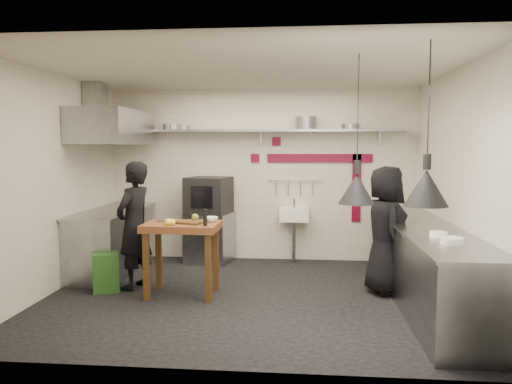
# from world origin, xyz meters

# --- Properties ---
(floor) EXTENTS (5.00, 5.00, 0.00)m
(floor) POSITION_xyz_m (0.00, 0.00, 0.00)
(floor) COLOR black
(floor) RESTS_ON ground
(ceiling) EXTENTS (5.00, 5.00, 0.00)m
(ceiling) POSITION_xyz_m (0.00, 0.00, 2.80)
(ceiling) COLOR beige
(ceiling) RESTS_ON floor
(wall_back) EXTENTS (5.00, 0.04, 2.80)m
(wall_back) POSITION_xyz_m (0.00, 2.10, 1.40)
(wall_back) COLOR white
(wall_back) RESTS_ON floor
(wall_front) EXTENTS (5.00, 0.04, 2.80)m
(wall_front) POSITION_xyz_m (0.00, -2.10, 1.40)
(wall_front) COLOR white
(wall_front) RESTS_ON floor
(wall_left) EXTENTS (0.04, 4.20, 2.80)m
(wall_left) POSITION_xyz_m (-2.50, 0.00, 1.40)
(wall_left) COLOR white
(wall_left) RESTS_ON floor
(wall_right) EXTENTS (0.04, 4.20, 2.80)m
(wall_right) POSITION_xyz_m (2.50, 0.00, 1.40)
(wall_right) COLOR white
(wall_right) RESTS_ON floor
(red_band_horiz) EXTENTS (1.70, 0.02, 0.14)m
(red_band_horiz) POSITION_xyz_m (0.95, 2.08, 1.68)
(red_band_horiz) COLOR maroon
(red_band_horiz) RESTS_ON wall_back
(red_band_vert) EXTENTS (0.14, 0.02, 1.10)m
(red_band_vert) POSITION_xyz_m (1.55, 2.08, 1.20)
(red_band_vert) COLOR maroon
(red_band_vert) RESTS_ON wall_back
(red_tile_a) EXTENTS (0.14, 0.02, 0.14)m
(red_tile_a) POSITION_xyz_m (0.25, 2.08, 1.95)
(red_tile_a) COLOR maroon
(red_tile_a) RESTS_ON wall_back
(red_tile_b) EXTENTS (0.14, 0.02, 0.14)m
(red_tile_b) POSITION_xyz_m (-0.10, 2.08, 1.68)
(red_tile_b) COLOR maroon
(red_tile_b) RESTS_ON wall_back
(back_shelf) EXTENTS (4.60, 0.34, 0.04)m
(back_shelf) POSITION_xyz_m (0.00, 1.92, 2.12)
(back_shelf) COLOR gray
(back_shelf) RESTS_ON wall_back
(shelf_bracket_left) EXTENTS (0.04, 0.06, 0.24)m
(shelf_bracket_left) POSITION_xyz_m (-1.90, 2.07, 2.02)
(shelf_bracket_left) COLOR gray
(shelf_bracket_left) RESTS_ON wall_back
(shelf_bracket_mid) EXTENTS (0.04, 0.06, 0.24)m
(shelf_bracket_mid) POSITION_xyz_m (0.00, 2.07, 2.02)
(shelf_bracket_mid) COLOR gray
(shelf_bracket_mid) RESTS_ON wall_back
(shelf_bracket_right) EXTENTS (0.04, 0.06, 0.24)m
(shelf_bracket_right) POSITION_xyz_m (1.90, 2.07, 2.02)
(shelf_bracket_right) COLOR gray
(shelf_bracket_right) RESTS_ON wall_back
(pan_far_left) EXTENTS (0.38, 0.38, 0.09)m
(pan_far_left) POSITION_xyz_m (-1.44, 1.92, 2.19)
(pan_far_left) COLOR gray
(pan_far_left) RESTS_ON back_shelf
(pan_mid_left) EXTENTS (0.30, 0.30, 0.07)m
(pan_mid_left) POSITION_xyz_m (-1.26, 1.92, 2.18)
(pan_mid_left) COLOR gray
(pan_mid_left) RESTS_ON back_shelf
(stock_pot) EXTENTS (0.35, 0.35, 0.20)m
(stock_pot) POSITION_xyz_m (0.72, 1.92, 2.24)
(stock_pot) COLOR gray
(stock_pot) RESTS_ON back_shelf
(pan_right) EXTENTS (0.35, 0.35, 0.08)m
(pan_right) POSITION_xyz_m (1.42, 1.92, 2.18)
(pan_right) COLOR gray
(pan_right) RESTS_ON back_shelf
(oven_stand) EXTENTS (0.79, 0.74, 0.80)m
(oven_stand) POSITION_xyz_m (-0.81, 1.80, 0.40)
(oven_stand) COLOR gray
(oven_stand) RESTS_ON floor
(combi_oven) EXTENTS (0.75, 0.72, 0.58)m
(combi_oven) POSITION_xyz_m (-0.82, 1.77, 1.09)
(combi_oven) COLOR black
(combi_oven) RESTS_ON oven_stand
(oven_door) EXTENTS (0.44, 0.11, 0.46)m
(oven_door) POSITION_xyz_m (-0.85, 1.52, 1.09)
(oven_door) COLOR maroon
(oven_door) RESTS_ON combi_oven
(oven_glass) EXTENTS (0.35, 0.09, 0.34)m
(oven_glass) POSITION_xyz_m (-0.87, 1.46, 1.09)
(oven_glass) COLOR black
(oven_glass) RESTS_ON oven_door
(hand_sink) EXTENTS (0.46, 0.34, 0.22)m
(hand_sink) POSITION_xyz_m (0.55, 1.92, 0.78)
(hand_sink) COLOR white
(hand_sink) RESTS_ON wall_back
(sink_tap) EXTENTS (0.03, 0.03, 0.14)m
(sink_tap) POSITION_xyz_m (0.55, 1.92, 0.96)
(sink_tap) COLOR gray
(sink_tap) RESTS_ON hand_sink
(sink_drain) EXTENTS (0.06, 0.06, 0.66)m
(sink_drain) POSITION_xyz_m (0.55, 1.88, 0.34)
(sink_drain) COLOR gray
(sink_drain) RESTS_ON floor
(utensil_rail) EXTENTS (0.90, 0.02, 0.02)m
(utensil_rail) POSITION_xyz_m (0.55, 2.06, 1.32)
(utensil_rail) COLOR gray
(utensil_rail) RESTS_ON wall_back
(counter_right) EXTENTS (0.70, 3.80, 0.90)m
(counter_right) POSITION_xyz_m (2.15, 0.00, 0.45)
(counter_right) COLOR gray
(counter_right) RESTS_ON floor
(counter_right_top) EXTENTS (0.76, 3.90, 0.03)m
(counter_right_top) POSITION_xyz_m (2.15, 0.00, 0.92)
(counter_right_top) COLOR gray
(counter_right_top) RESTS_ON counter_right
(plate_stack) EXTENTS (0.28, 0.28, 0.07)m
(plate_stack) POSITION_xyz_m (2.12, -1.17, 0.96)
(plate_stack) COLOR white
(plate_stack) RESTS_ON counter_right_top
(small_bowl_right) EXTENTS (0.21, 0.21, 0.05)m
(small_bowl_right) POSITION_xyz_m (2.10, -0.76, 0.96)
(small_bowl_right) COLOR white
(small_bowl_right) RESTS_ON counter_right_top
(counter_left) EXTENTS (0.70, 1.90, 0.90)m
(counter_left) POSITION_xyz_m (-2.15, 1.05, 0.45)
(counter_left) COLOR gray
(counter_left) RESTS_ON floor
(counter_left_top) EXTENTS (0.76, 2.00, 0.03)m
(counter_left_top) POSITION_xyz_m (-2.15, 1.05, 0.92)
(counter_left_top) COLOR gray
(counter_left_top) RESTS_ON counter_left
(extractor_hood) EXTENTS (0.78, 1.60, 0.50)m
(extractor_hood) POSITION_xyz_m (-2.10, 1.05, 2.15)
(extractor_hood) COLOR gray
(extractor_hood) RESTS_ON ceiling
(hood_duct) EXTENTS (0.28, 0.28, 0.50)m
(hood_duct) POSITION_xyz_m (-2.35, 1.05, 2.55)
(hood_duct) COLOR gray
(hood_duct) RESTS_ON ceiling
(green_bin) EXTENTS (0.43, 0.43, 0.50)m
(green_bin) POSITION_xyz_m (-1.86, 0.05, 0.25)
(green_bin) COLOR #24531E
(green_bin) RESTS_ON floor
(prep_table) EXTENTS (0.93, 0.65, 0.92)m
(prep_table) POSITION_xyz_m (-0.82, -0.04, 0.46)
(prep_table) COLOR brown
(prep_table) RESTS_ON floor
(cutting_board) EXTENTS (0.42, 0.36, 0.02)m
(cutting_board) POSITION_xyz_m (-0.71, -0.06, 0.93)
(cutting_board) COLOR #4C3015
(cutting_board) RESTS_ON prep_table
(pepper_mill) EXTENTS (0.06, 0.06, 0.20)m
(pepper_mill) POSITION_xyz_m (-0.48, -0.23, 1.02)
(pepper_mill) COLOR black
(pepper_mill) RESTS_ON prep_table
(lemon_a) EXTENTS (0.11, 0.11, 0.08)m
(lemon_a) POSITION_xyz_m (-0.94, -0.23, 0.96)
(lemon_a) COLOR yellow
(lemon_a) RESTS_ON prep_table
(lemon_b) EXTENTS (0.09, 0.09, 0.07)m
(lemon_b) POSITION_xyz_m (-0.89, -0.21, 0.96)
(lemon_b) COLOR yellow
(lemon_b) RESTS_ON prep_table
(veg_ball) EXTENTS (0.12, 0.12, 0.09)m
(veg_ball) POSITION_xyz_m (-0.68, 0.11, 0.97)
(veg_ball) COLOR olive
(veg_ball) RESTS_ON prep_table
(steel_tray) EXTENTS (0.18, 0.14, 0.03)m
(steel_tray) POSITION_xyz_m (-1.07, 0.05, 0.94)
(steel_tray) COLOR gray
(steel_tray) RESTS_ON prep_table
(bowl) EXTENTS (0.22, 0.22, 0.06)m
(bowl) POSITION_xyz_m (-0.48, 0.10, 0.95)
(bowl) COLOR white
(bowl) RESTS_ON prep_table
(heat_lamp_near) EXTENTS (0.38, 0.38, 1.52)m
(heat_lamp_near) POSITION_xyz_m (1.23, -0.90, 2.04)
(heat_lamp_near) COLOR black
(heat_lamp_near) RESTS_ON ceiling
(heat_lamp_far) EXTENTS (0.47, 0.47, 1.46)m
(heat_lamp_far) POSITION_xyz_m (1.78, -1.53, 2.07)
(heat_lamp_far) COLOR black
(heat_lamp_far) RESTS_ON ceiling
(chef_left) EXTENTS (0.56, 0.70, 1.68)m
(chef_left) POSITION_xyz_m (-1.52, 0.22, 0.84)
(chef_left) COLOR black
(chef_left) RESTS_ON floor
(chef_right) EXTENTS (0.63, 0.86, 1.63)m
(chef_right) POSITION_xyz_m (1.74, 0.32, 0.81)
(chef_right) COLOR black
(chef_right) RESTS_ON floor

